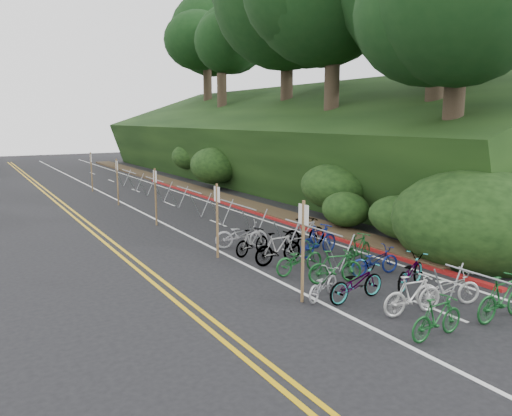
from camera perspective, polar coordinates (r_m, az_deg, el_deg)
The scene contains 11 objects.
ground at distance 12.47m, azimuth 3.54°, elevation -11.46°, with size 120.00×120.00×0.00m, color black.
road_markings at distance 21.42m, azimuth -10.39°, elevation -2.37°, with size 7.47×80.00×0.01m.
red_curb at distance 25.21m, azimuth -1.09°, elevation -0.21°, with size 0.25×28.00×0.10m, color maroon.
embankment at distance 34.68m, azimuth 3.61°, elevation 6.80°, with size 14.30×48.14×9.11m.
tree_cluster at distance 36.09m, azimuth -3.59°, elevation 20.01°, with size 31.80×53.50×17.21m.
bike_rack_front at distance 12.45m, azimuth 26.29°, elevation -8.67°, with size 1.10×3.03×1.07m.
bike_racks_rest at distance 24.78m, azimuth -7.68°, elevation 1.40°, with size 1.14×23.00×1.17m.
signpost_near at distance 12.51m, azimuth 5.39°, elevation -4.21°, with size 0.08×0.40×2.62m.
signposts_rest at distance 24.82m, azimuth -13.73°, elevation 2.56°, with size 0.08×18.40×2.50m.
bike_front at distance 13.14m, azimuth 7.65°, elevation -8.59°, with size 1.46×0.51×0.77m, color #9E9EA3.
bike_valet at distance 14.96m, azimuth 9.87°, elevation -5.90°, with size 3.37×10.71×1.09m.
Camera 1 is at (-6.56, -9.56, 4.59)m, focal length 35.00 mm.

